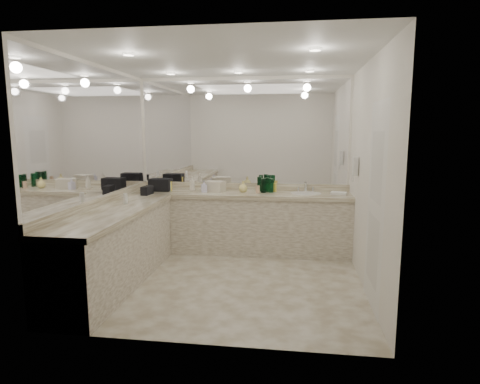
# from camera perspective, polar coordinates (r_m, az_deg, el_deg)

# --- Properties ---
(floor) EXTENTS (3.20, 3.20, 0.00)m
(floor) POSITION_cam_1_polar(r_m,az_deg,el_deg) (5.01, -1.69, -12.39)
(floor) COLOR beige
(floor) RESTS_ON ground
(ceiling) EXTENTS (3.20, 3.20, 0.00)m
(ceiling) POSITION_cam_1_polar(r_m,az_deg,el_deg) (4.74, -1.84, 18.37)
(ceiling) COLOR white
(ceiling) RESTS_ON floor
(wall_back) EXTENTS (3.20, 0.02, 2.60)m
(wall_back) POSITION_cam_1_polar(r_m,az_deg,el_deg) (6.18, 0.51, 4.06)
(wall_back) COLOR silver
(wall_back) RESTS_ON floor
(wall_left) EXTENTS (0.02, 3.00, 2.60)m
(wall_left) POSITION_cam_1_polar(r_m,az_deg,el_deg) (5.21, -19.43, 2.66)
(wall_left) COLOR silver
(wall_left) RESTS_ON floor
(wall_right) EXTENTS (0.02, 3.00, 2.60)m
(wall_right) POSITION_cam_1_polar(r_m,az_deg,el_deg) (4.71, 17.81, 2.14)
(wall_right) COLOR silver
(wall_right) RESTS_ON floor
(vanity_back_base) EXTENTS (3.20, 0.60, 0.84)m
(vanity_back_base) POSITION_cam_1_polar(r_m,az_deg,el_deg) (6.02, 0.15, -4.55)
(vanity_back_base) COLOR silver
(vanity_back_base) RESTS_ON floor
(vanity_back_top) EXTENTS (3.20, 0.64, 0.06)m
(vanity_back_top) POSITION_cam_1_polar(r_m,az_deg,el_deg) (5.93, 0.13, -0.33)
(vanity_back_top) COLOR beige
(vanity_back_top) RESTS_ON vanity_back_base
(vanity_left_base) EXTENTS (0.60, 2.40, 0.84)m
(vanity_left_base) POSITION_cam_1_polar(r_m,az_deg,el_deg) (4.98, -17.37, -7.84)
(vanity_left_base) COLOR silver
(vanity_left_base) RESTS_ON floor
(vanity_left_top) EXTENTS (0.64, 2.42, 0.06)m
(vanity_left_top) POSITION_cam_1_polar(r_m,az_deg,el_deg) (4.87, -17.51, -2.77)
(vanity_left_top) COLOR beige
(vanity_left_top) RESTS_ON vanity_left_base
(backsplash_back) EXTENTS (3.20, 0.04, 0.10)m
(backsplash_back) POSITION_cam_1_polar(r_m,az_deg,el_deg) (6.20, 0.49, 0.82)
(backsplash_back) COLOR beige
(backsplash_back) RESTS_ON vanity_back_top
(backsplash_left) EXTENTS (0.04, 3.00, 0.10)m
(backsplash_left) POSITION_cam_1_polar(r_m,az_deg,el_deg) (5.25, -19.04, -1.14)
(backsplash_left) COLOR beige
(backsplash_left) RESTS_ON vanity_left_top
(mirror_back) EXTENTS (3.12, 0.01, 1.55)m
(mirror_back) POSITION_cam_1_polar(r_m,az_deg,el_deg) (6.15, 0.51, 8.47)
(mirror_back) COLOR white
(mirror_back) RESTS_ON wall_back
(mirror_left) EXTENTS (0.01, 2.92, 1.55)m
(mirror_left) POSITION_cam_1_polar(r_m,az_deg,el_deg) (5.18, -19.58, 7.89)
(mirror_left) COLOR white
(mirror_left) RESTS_ON wall_left
(sink) EXTENTS (0.44, 0.44, 0.03)m
(sink) POSITION_cam_1_polar(r_m,az_deg,el_deg) (5.89, 9.35, -0.27)
(sink) COLOR white
(sink) RESTS_ON vanity_back_top
(faucet) EXTENTS (0.24, 0.16, 0.14)m
(faucet) POSITION_cam_1_polar(r_m,az_deg,el_deg) (6.08, 9.32, 0.74)
(faucet) COLOR silver
(faucet) RESTS_ON vanity_back_top
(wall_phone) EXTENTS (0.06, 0.10, 0.24)m
(wall_phone) POSITION_cam_1_polar(r_m,az_deg,el_deg) (5.39, 16.08, 3.54)
(wall_phone) COLOR white
(wall_phone) RESTS_ON wall_right
(door) EXTENTS (0.02, 0.82, 2.10)m
(door) POSITION_cam_1_polar(r_m,az_deg,el_deg) (4.26, 18.64, -1.97)
(door) COLOR white
(door) RESTS_ON wall_right
(black_toiletry_bag) EXTENTS (0.32, 0.20, 0.18)m
(black_toiletry_bag) POSITION_cam_1_polar(r_m,az_deg,el_deg) (6.14, -11.28, 0.95)
(black_toiletry_bag) COLOR black
(black_toiletry_bag) RESTS_ON vanity_back_top
(black_bag_spill) EXTENTS (0.12, 0.23, 0.12)m
(black_bag_spill) POSITION_cam_1_polar(r_m,az_deg,el_deg) (5.86, -13.09, 0.23)
(black_bag_spill) COLOR black
(black_bag_spill) RESTS_ON vanity_left_top
(cream_cosmetic_case) EXTENTS (0.33, 0.27, 0.16)m
(cream_cosmetic_case) POSITION_cam_1_polar(r_m,az_deg,el_deg) (6.00, -3.60, 0.85)
(cream_cosmetic_case) COLOR beige
(cream_cosmetic_case) RESTS_ON vanity_back_top
(hand_towel) EXTENTS (0.24, 0.19, 0.04)m
(hand_towel) POSITION_cam_1_polar(r_m,az_deg,el_deg) (5.89, 13.88, -0.19)
(hand_towel) COLOR white
(hand_towel) RESTS_ON vanity_back_top
(lotion_left) EXTENTS (0.05, 0.05, 0.12)m
(lotion_left) POSITION_cam_1_polar(r_m,az_deg,el_deg) (5.18, -15.98, -0.99)
(lotion_left) COLOR white
(lotion_left) RESTS_ON vanity_left_top
(soap_bottle_a) EXTENTS (0.11, 0.11, 0.22)m
(soap_bottle_a) POSITION_cam_1_polar(r_m,az_deg,el_deg) (6.10, -6.82, 1.19)
(soap_bottle_a) COLOR white
(soap_bottle_a) RESTS_ON vanity_back_top
(soap_bottle_b) EXTENTS (0.10, 0.11, 0.18)m
(soap_bottle_b) POSITION_cam_1_polar(r_m,az_deg,el_deg) (5.94, -5.15, 0.80)
(soap_bottle_b) COLOR silver
(soap_bottle_b) RESTS_ON vanity_back_top
(soap_bottle_c) EXTENTS (0.13, 0.13, 0.17)m
(soap_bottle_c) POSITION_cam_1_polar(r_m,az_deg,el_deg) (5.93, 0.43, 0.79)
(soap_bottle_c) COLOR #F1E183
(soap_bottle_c) RESTS_ON vanity_back_top
(green_bottle_0) EXTENTS (0.07, 0.07, 0.21)m
(green_bottle_0) POSITION_cam_1_polar(r_m,az_deg,el_deg) (5.89, 3.35, 0.93)
(green_bottle_0) COLOR #094522
(green_bottle_0) RESTS_ON vanity_back_top
(green_bottle_1) EXTENTS (0.07, 0.07, 0.20)m
(green_bottle_1) POSITION_cam_1_polar(r_m,az_deg,el_deg) (5.92, 4.46, 0.92)
(green_bottle_1) COLOR #094522
(green_bottle_1) RESTS_ON vanity_back_top
(green_bottle_2) EXTENTS (0.06, 0.06, 0.21)m
(green_bottle_2) POSITION_cam_1_polar(r_m,az_deg,el_deg) (5.98, 3.88, 1.04)
(green_bottle_2) COLOR #094522
(green_bottle_2) RESTS_ON vanity_back_top
(green_bottle_3) EXTENTS (0.07, 0.07, 0.22)m
(green_bottle_3) POSITION_cam_1_polar(r_m,az_deg,el_deg) (6.04, 2.80, 1.16)
(green_bottle_3) COLOR #094522
(green_bottle_3) RESTS_ON vanity_back_top
(green_bottle_4) EXTENTS (0.06, 0.06, 0.20)m
(green_bottle_4) POSITION_cam_1_polar(r_m,az_deg,el_deg) (5.92, 3.34, 0.90)
(green_bottle_4) COLOR #094522
(green_bottle_4) RESTS_ON vanity_back_top
(amenity_bottle_0) EXTENTS (0.04, 0.04, 0.12)m
(amenity_bottle_0) POSITION_cam_1_polar(r_m,az_deg,el_deg) (6.15, -11.79, 0.65)
(amenity_bottle_0) COLOR silver
(amenity_bottle_0) RESTS_ON vanity_back_top
(amenity_bottle_1) EXTENTS (0.05, 0.05, 0.12)m
(amenity_bottle_1) POSITION_cam_1_polar(r_m,az_deg,el_deg) (6.01, 5.00, 0.64)
(amenity_bottle_1) COLOR #F2D84C
(amenity_bottle_1) RESTS_ON vanity_back_top
(amenity_bottle_2) EXTENTS (0.06, 0.06, 0.11)m
(amenity_bottle_2) POSITION_cam_1_polar(r_m,az_deg,el_deg) (5.83, 2.53, 0.36)
(amenity_bottle_2) COLOR #E0B28C
(amenity_bottle_2) RESTS_ON vanity_back_top
(amenity_bottle_3) EXTENTS (0.06, 0.06, 0.11)m
(amenity_bottle_3) POSITION_cam_1_polar(r_m,az_deg,el_deg) (5.97, -3.95, 0.54)
(amenity_bottle_3) COLOR #E0B28C
(amenity_bottle_3) RESTS_ON vanity_back_top
(amenity_bottle_4) EXTENTS (0.05, 0.05, 0.14)m
(amenity_bottle_4) POSITION_cam_1_polar(r_m,az_deg,el_deg) (6.14, -9.86, 0.81)
(amenity_bottle_4) COLOR #F2D84C
(amenity_bottle_4) RESTS_ON vanity_back_top
(amenity_bottle_5) EXTENTS (0.04, 0.04, 0.14)m
(amenity_bottle_5) POSITION_cam_1_polar(r_m,az_deg,el_deg) (6.11, -10.03, 0.74)
(amenity_bottle_5) COLOR silver
(amenity_bottle_5) RESTS_ON vanity_back_top
(amenity_bottle_6) EXTENTS (0.04, 0.04, 0.10)m
(amenity_bottle_6) POSITION_cam_1_polar(r_m,az_deg,el_deg) (6.00, -3.46, 0.54)
(amenity_bottle_6) COLOR silver
(amenity_bottle_6) RESTS_ON vanity_back_top
(amenity_bottle_7) EXTENTS (0.04, 0.04, 0.08)m
(amenity_bottle_7) POSITION_cam_1_polar(r_m,az_deg,el_deg) (6.05, -2.23, 0.50)
(amenity_bottle_7) COLOR silver
(amenity_bottle_7) RESTS_ON vanity_back_top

